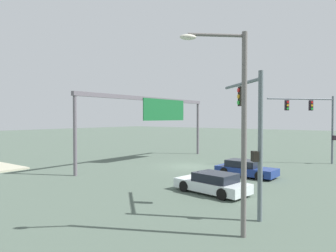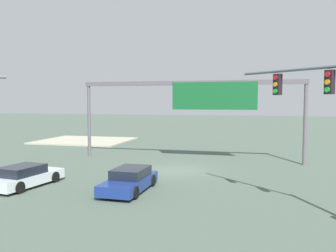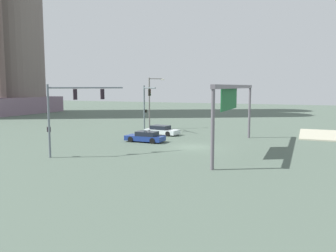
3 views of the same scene
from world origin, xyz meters
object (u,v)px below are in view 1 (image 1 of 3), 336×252
traffic_signal_opposite_side (315,116)px  sedan_car_approaching (213,183)px  sedan_car_waiting_far (245,169)px  traffic_signal_near_corner (252,123)px  streetlamp_curved_arm (236,118)px

traffic_signal_opposite_side → sedan_car_approaching: traffic_signal_opposite_side is taller
traffic_signal_opposite_side → sedan_car_waiting_far: traffic_signal_opposite_side is taller
sedan_car_approaching → traffic_signal_near_corner: bearing=150.8°
traffic_signal_opposite_side → sedan_car_waiting_far: (9.59, -2.79, -4.01)m
sedan_car_approaching → sedan_car_waiting_far: size_ratio=1.04×
streetlamp_curved_arm → sedan_car_approaching: 7.68m
traffic_signal_opposite_side → sedan_car_approaching: bearing=33.6°
streetlamp_curved_arm → sedan_car_approaching: streetlamp_curved_arm is taller
traffic_signal_near_corner → streetlamp_curved_arm: 2.86m
sedan_car_approaching → sedan_car_waiting_far: (-6.03, -0.57, -0.00)m
traffic_signal_near_corner → sedan_car_waiting_far: (-8.60, -3.96, -3.57)m
traffic_signal_near_corner → traffic_signal_opposite_side: size_ratio=0.99×
traffic_signal_near_corner → traffic_signal_opposite_side: bearing=-42.7°
traffic_signal_opposite_side → sedan_car_waiting_far: size_ratio=1.45×
traffic_signal_near_corner → streetlamp_curved_arm: size_ratio=0.85×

